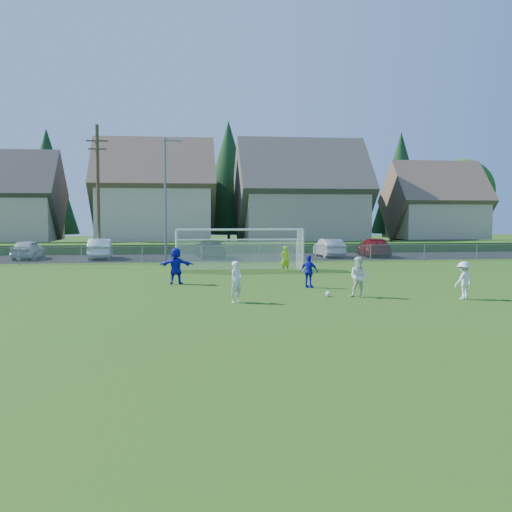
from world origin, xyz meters
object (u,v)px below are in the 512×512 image
object	(u,v)px
player_white_c	(464,280)
car_f	(329,248)
player_blue_a	(309,271)
car_a	(28,250)
soccer_ball	(328,294)
car_d	(210,248)
soccer_goal	(239,243)
player_white_a	(236,282)
player_white_b	(359,277)
goalkeeper	(285,259)
car_g	(374,247)
player_blue_b	(176,266)
car_b	(100,249)

from	to	relation	value
player_white_c	car_f	distance (m)	23.82
player_blue_a	car_a	size ratio (longest dim) A/B	0.35
soccer_ball	player_white_c	size ratio (longest dim) A/B	0.15
soccer_ball	player_white_c	xyz separation A→B (m)	(5.07, -1.29, 0.62)
car_d	soccer_goal	world-z (taller)	soccer_goal
player_white_a	car_a	distance (m)	27.67
player_white_a	player_white_b	bearing A→B (deg)	-31.31
player_white_b	soccer_goal	world-z (taller)	soccer_goal
soccer_ball	car_d	bearing A→B (deg)	98.84
player_white_b	car_a	distance (m)	29.74
soccer_ball	goalkeeper	distance (m)	10.95
player_white_b	car_f	size ratio (longest dim) A/B	0.37
soccer_ball	car_a	world-z (taller)	car_a
player_blue_a	player_white_b	bearing A→B (deg)	148.06
player_white_b	car_d	distance (m)	23.78
player_white_b	car_g	xyz separation A→B (m)	(8.27, 23.07, -0.08)
player_white_c	car_f	bearing A→B (deg)	-118.60
player_blue_b	soccer_goal	world-z (taller)	soccer_goal
player_blue_a	soccer_goal	xyz separation A→B (m)	(-2.32, 8.79, 0.89)
car_a	car_b	distance (m)	5.31
player_white_a	car_d	bearing A→B (deg)	48.98
player_white_a	car_f	world-z (taller)	player_white_a
player_white_a	car_f	xyz separation A→B (m)	(9.52, 23.63, -0.06)
player_white_a	soccer_goal	bearing A→B (deg)	43.49
player_blue_a	car_b	distance (m)	22.92
player_white_a	player_blue_b	distance (m)	6.77
car_f	car_g	world-z (taller)	car_g
car_g	soccer_ball	bearing A→B (deg)	73.27
soccer_ball	player_white_a	size ratio (longest dim) A/B	0.14
soccer_ball	player_white_a	bearing A→B (deg)	-163.67
goalkeeper	car_f	size ratio (longest dim) A/B	0.34
car_a	soccer_ball	bearing A→B (deg)	129.00
player_white_a	car_a	size ratio (longest dim) A/B	0.37
car_b	car_f	world-z (taller)	car_b
car_a	car_b	world-z (taller)	car_b
player_white_a	car_g	world-z (taller)	player_white_a
car_g	player_white_a	bearing A→B (deg)	66.80
car_a	car_b	xyz separation A→B (m)	(5.30, -0.33, 0.04)
player_white_b	car_f	bearing A→B (deg)	103.77
player_white_a	player_white_b	world-z (taller)	player_white_b
player_white_c	goalkeeper	world-z (taller)	goalkeeper
player_white_c	player_blue_b	bearing A→B (deg)	-57.45
car_d	soccer_ball	bearing A→B (deg)	95.39
player_white_c	player_blue_b	xyz separation A→B (m)	(-11.14, 6.55, 0.13)
car_b	player_blue_b	bearing A→B (deg)	104.35
car_d	car_b	bearing A→B (deg)	-2.03
soccer_ball	player_white_b	size ratio (longest dim) A/B	0.14
player_white_a	player_white_c	distance (m)	8.87
soccer_ball	player_blue_b	xyz separation A→B (m)	(-6.07, 5.26, 0.76)
soccer_ball	goalkeeper	size ratio (longest dim) A/B	0.15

